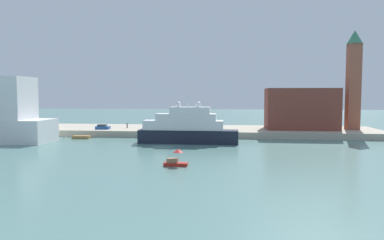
{
  "coord_description": "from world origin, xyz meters",
  "views": [
    {
      "loc": [
        14.78,
        -74.48,
        11.12
      ],
      "look_at": [
        6.04,
        6.0,
        5.4
      ],
      "focal_mm": 33.64,
      "sensor_mm": 36.0,
      "label": 1
    }
  ],
  "objects_px": {
    "work_barge": "(82,137)",
    "mooring_bollard": "(170,129)",
    "harbor_building": "(301,109)",
    "parked_car": "(103,127)",
    "small_motorboat": "(176,160)",
    "person_figure": "(127,125)",
    "large_yacht": "(187,129)",
    "bell_tower": "(354,77)"
  },
  "relations": [
    {
      "from": "bell_tower",
      "to": "parked_car",
      "type": "xyz_separation_m",
      "value": [
        -68.03,
        -6.92,
        -13.79
      ]
    },
    {
      "from": "large_yacht",
      "to": "harbor_building",
      "type": "bearing_deg",
      "value": 34.3
    },
    {
      "from": "bell_tower",
      "to": "person_figure",
      "type": "bearing_deg",
      "value": -177.43
    },
    {
      "from": "small_motorboat",
      "to": "person_figure",
      "type": "distance_m",
      "value": 48.95
    },
    {
      "from": "large_yacht",
      "to": "person_figure",
      "type": "relative_size",
      "value": 13.9
    },
    {
      "from": "parked_car",
      "to": "work_barge",
      "type": "bearing_deg",
      "value": -107.93
    },
    {
      "from": "bell_tower",
      "to": "parked_car",
      "type": "distance_m",
      "value": 69.75
    },
    {
      "from": "small_motorboat",
      "to": "person_figure",
      "type": "xyz_separation_m",
      "value": [
        -20.8,
        44.29,
        1.45
      ]
    },
    {
      "from": "small_motorboat",
      "to": "harbor_building",
      "type": "height_order",
      "value": "harbor_building"
    },
    {
      "from": "harbor_building",
      "to": "small_motorboat",
      "type": "bearing_deg",
      "value": -120.93
    },
    {
      "from": "large_yacht",
      "to": "harbor_building",
      "type": "height_order",
      "value": "harbor_building"
    },
    {
      "from": "work_barge",
      "to": "mooring_bollard",
      "type": "xyz_separation_m",
      "value": [
        21.82,
        5.14,
        1.73
      ]
    },
    {
      "from": "small_motorboat",
      "to": "person_figure",
      "type": "bearing_deg",
      "value": 115.15
    },
    {
      "from": "large_yacht",
      "to": "work_barge",
      "type": "height_order",
      "value": "large_yacht"
    },
    {
      "from": "work_barge",
      "to": "person_figure",
      "type": "bearing_deg",
      "value": 55.78
    },
    {
      "from": "large_yacht",
      "to": "mooring_bollard",
      "type": "xyz_separation_m",
      "value": [
        -5.83,
        10.96,
        -1.24
      ]
    },
    {
      "from": "parked_car",
      "to": "person_figure",
      "type": "distance_m",
      "value": 7.02
    },
    {
      "from": "large_yacht",
      "to": "work_barge",
      "type": "relative_size",
      "value": 5.22
    },
    {
      "from": "bell_tower",
      "to": "person_figure",
      "type": "xyz_separation_m",
      "value": [
        -62.34,
        -2.8,
        -13.6
      ]
    },
    {
      "from": "person_figure",
      "to": "mooring_bollard",
      "type": "bearing_deg",
      "value": -27.63
    },
    {
      "from": "bell_tower",
      "to": "parked_car",
      "type": "height_order",
      "value": "bell_tower"
    },
    {
      "from": "harbor_building",
      "to": "parked_car",
      "type": "height_order",
      "value": "harbor_building"
    },
    {
      "from": "large_yacht",
      "to": "small_motorboat",
      "type": "distance_m",
      "value": 26.41
    },
    {
      "from": "small_motorboat",
      "to": "mooring_bollard",
      "type": "distance_m",
      "value": 37.94
    },
    {
      "from": "small_motorboat",
      "to": "work_barge",
      "type": "distance_m",
      "value": 43.32
    },
    {
      "from": "small_motorboat",
      "to": "parked_car",
      "type": "xyz_separation_m",
      "value": [
        -26.49,
        40.18,
        1.26
      ]
    },
    {
      "from": "person_figure",
      "to": "bell_tower",
      "type": "bearing_deg",
      "value": 2.57
    },
    {
      "from": "small_motorboat",
      "to": "parked_car",
      "type": "distance_m",
      "value": 48.14
    },
    {
      "from": "bell_tower",
      "to": "parked_car",
      "type": "bearing_deg",
      "value": -174.19
    },
    {
      "from": "work_barge",
      "to": "mooring_bollard",
      "type": "relative_size",
      "value": 4.88
    },
    {
      "from": "work_barge",
      "to": "mooring_bollard",
      "type": "distance_m",
      "value": 22.49
    },
    {
      "from": "harbor_building",
      "to": "person_figure",
      "type": "relative_size",
      "value": 11.57
    },
    {
      "from": "work_barge",
      "to": "parked_car",
      "type": "distance_m",
      "value": 8.71
    },
    {
      "from": "small_motorboat",
      "to": "bell_tower",
      "type": "bearing_deg",
      "value": 48.59
    },
    {
      "from": "large_yacht",
      "to": "small_motorboat",
      "type": "relative_size",
      "value": 6.13
    },
    {
      "from": "work_barge",
      "to": "harbor_building",
      "type": "bearing_deg",
      "value": 13.88
    },
    {
      "from": "parked_car",
      "to": "mooring_bollard",
      "type": "relative_size",
      "value": 4.27
    },
    {
      "from": "harbor_building",
      "to": "parked_car",
      "type": "bearing_deg",
      "value": -173.76
    },
    {
      "from": "work_barge",
      "to": "harbor_building",
      "type": "relative_size",
      "value": 0.23
    },
    {
      "from": "parked_car",
      "to": "person_figure",
      "type": "relative_size",
      "value": 2.33
    },
    {
      "from": "large_yacht",
      "to": "person_figure",
      "type": "bearing_deg",
      "value": 137.01
    },
    {
      "from": "work_barge",
      "to": "person_figure",
      "type": "distance_m",
      "value": 14.91
    }
  ]
}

